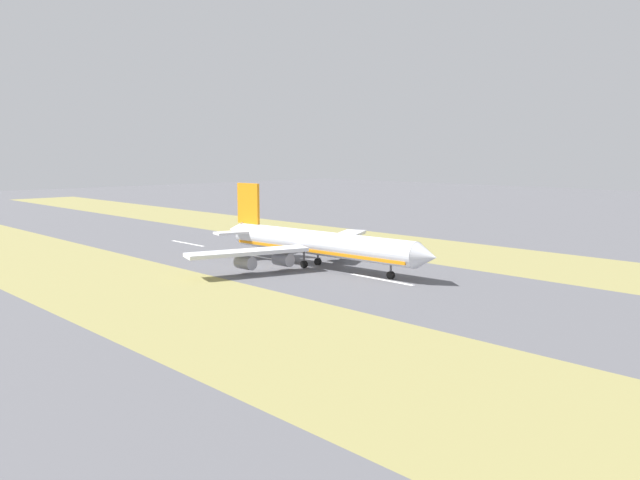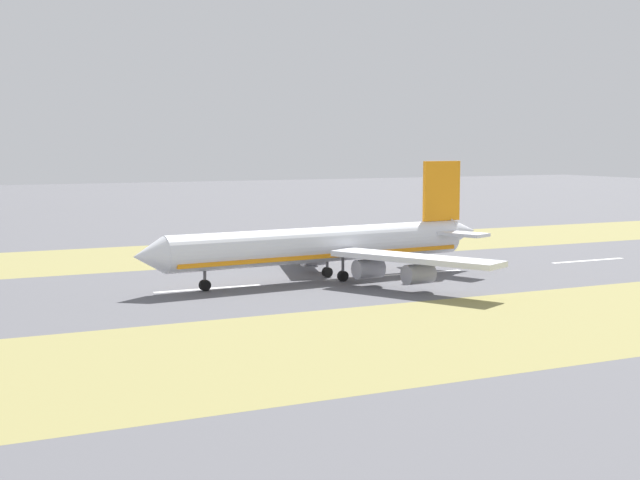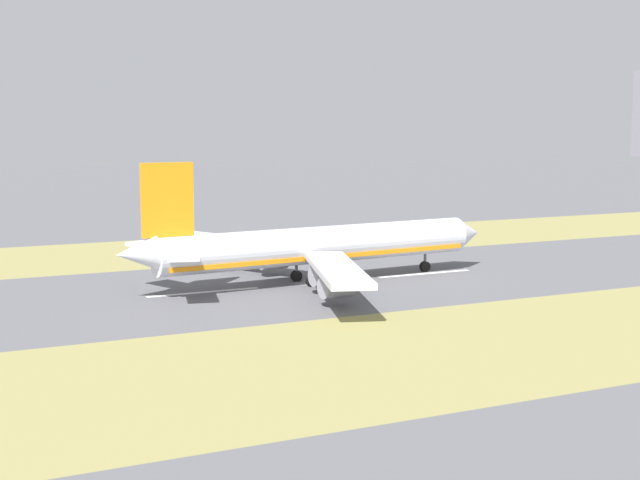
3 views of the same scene
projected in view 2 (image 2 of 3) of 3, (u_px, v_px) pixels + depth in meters
ground_plane at (333, 279)px, 153.87m from camera, size 800.00×800.00×0.00m
grass_median_west at (492, 327)px, 113.61m from camera, size 40.00×600.00×0.01m
grass_median_east at (241, 251)px, 194.14m from camera, size 40.00×600.00×0.01m
centreline_dash_near at (588, 261)px, 178.74m from camera, size 1.20×18.00×0.01m
centreline_dash_mid at (419, 273)px, 161.39m from camera, size 1.20×18.00×0.01m
centreline_dash_far at (208, 289)px, 144.05m from camera, size 1.20×18.00×0.01m
airplane_main_jet at (330, 245)px, 152.86m from camera, size 63.94×67.22×20.20m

